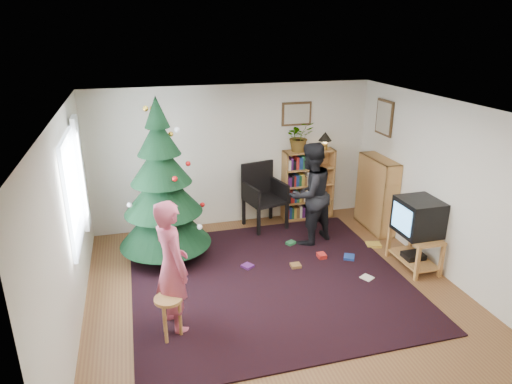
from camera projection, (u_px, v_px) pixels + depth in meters
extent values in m
plane|color=brown|center=(275.00, 292.00, 6.24)|extent=(5.00, 5.00, 0.00)
plane|color=white|center=(279.00, 110.00, 5.38)|extent=(5.00, 5.00, 0.00)
cube|color=silver|center=(234.00, 156.00, 8.07)|extent=(5.00, 0.02, 2.50)
cube|color=silver|center=(375.00, 324.00, 3.55)|extent=(5.00, 0.02, 2.50)
cube|color=silver|center=(68.00, 229.00, 5.19)|extent=(0.02, 5.00, 2.50)
cube|color=silver|center=(445.00, 190.00, 6.43)|extent=(0.02, 5.00, 2.50)
cube|color=black|center=(269.00, 280.00, 6.51)|extent=(3.80, 3.60, 0.02)
cube|color=silver|center=(73.00, 191.00, 5.65)|extent=(0.04, 1.20, 1.40)
cube|color=silver|center=(81.00, 174.00, 6.30)|extent=(0.06, 0.35, 1.60)
cube|color=#4C3319|center=(297.00, 114.00, 8.09)|extent=(0.55, 0.03, 0.42)
cube|color=beige|center=(297.00, 114.00, 8.09)|extent=(0.47, 0.01, 0.34)
cube|color=#4C3319|center=(384.00, 118.00, 7.76)|extent=(0.03, 0.50, 0.60)
cube|color=beige|center=(384.00, 118.00, 7.76)|extent=(0.01, 0.42, 0.52)
cylinder|color=#3F2816|center=(167.00, 250.00, 7.10)|extent=(0.13, 0.13, 0.27)
cone|color=black|center=(164.00, 219.00, 6.92)|extent=(1.39, 1.39, 0.79)
cone|color=black|center=(162.00, 190.00, 6.76)|extent=(1.17, 1.17, 0.70)
cone|color=black|center=(160.00, 162.00, 6.61)|extent=(0.90, 0.90, 0.62)
cone|color=black|center=(158.00, 136.00, 6.47)|extent=(0.63, 0.63, 0.54)
cone|color=black|center=(156.00, 112.00, 6.35)|extent=(0.36, 0.36, 0.45)
cube|color=#C58A46|center=(308.00, 184.00, 8.47)|extent=(0.95, 0.30, 1.30)
cube|color=#C58A46|center=(309.00, 151.00, 8.25)|extent=(0.95, 0.30, 0.03)
cube|color=#C58A46|center=(377.00, 194.00, 7.99)|extent=(0.30, 0.95, 1.30)
cube|color=#C58A46|center=(380.00, 159.00, 7.77)|extent=(0.30, 0.95, 0.03)
cube|color=#C58A46|center=(416.00, 234.00, 6.73)|extent=(0.45, 0.82, 0.04)
cube|color=#C58A46|center=(417.00, 265.00, 6.44)|extent=(0.05, 0.05, 0.51)
cube|color=#C58A46|center=(441.00, 261.00, 6.53)|extent=(0.05, 0.05, 0.51)
cube|color=#C58A46|center=(389.00, 241.00, 7.12)|extent=(0.05, 0.05, 0.51)
cube|color=#C58A46|center=(411.00, 239.00, 7.22)|extent=(0.05, 0.05, 0.51)
cube|color=#C58A46|center=(413.00, 259.00, 6.88)|extent=(0.41, 0.78, 0.03)
cube|color=black|center=(413.00, 256.00, 6.86)|extent=(0.30, 0.25, 0.08)
cube|color=black|center=(419.00, 217.00, 6.64)|extent=(0.55, 0.60, 0.53)
cube|color=#5AAEF6|center=(402.00, 219.00, 6.57)|extent=(0.01, 0.47, 0.38)
cube|color=black|center=(265.00, 200.00, 8.08)|extent=(0.75, 0.75, 0.05)
cube|color=black|center=(261.00, 178.00, 8.23)|extent=(0.62, 0.19, 0.63)
cube|color=black|center=(254.00, 221.00, 7.84)|extent=(0.06, 0.06, 0.51)
cube|color=black|center=(285.00, 218.00, 7.98)|extent=(0.06, 0.06, 0.51)
cube|color=black|center=(246.00, 209.00, 8.36)|extent=(0.06, 0.06, 0.51)
cube|color=black|center=(275.00, 206.00, 8.50)|extent=(0.06, 0.06, 0.51)
cylinder|color=#C58A46|center=(168.00, 299.00, 5.16)|extent=(0.33, 0.33, 0.04)
cylinder|color=#C58A46|center=(180.00, 318.00, 5.28)|extent=(0.04, 0.04, 0.51)
cylinder|color=#C58A46|center=(164.00, 315.00, 5.33)|extent=(0.04, 0.04, 0.51)
cylinder|color=#C58A46|center=(166.00, 325.00, 5.14)|extent=(0.04, 0.04, 0.51)
imported|color=#B64961|center=(172.00, 266.00, 5.27)|extent=(0.56, 0.69, 1.63)
imported|color=black|center=(310.00, 194.00, 7.40)|extent=(1.02, 0.92, 1.71)
imported|color=gray|center=(299.00, 136.00, 8.11)|extent=(0.52, 0.46, 0.54)
cylinder|color=#A57F33|center=(325.00, 147.00, 8.31)|extent=(0.10, 0.10, 0.10)
sphere|color=#FFD88C|center=(325.00, 141.00, 8.27)|extent=(0.10, 0.10, 0.10)
cone|color=black|center=(325.00, 136.00, 8.24)|extent=(0.24, 0.24, 0.16)
cube|color=#A51E19|center=(322.00, 256.00, 7.12)|extent=(0.20, 0.20, 0.08)
cube|color=navy|center=(349.00, 257.00, 7.10)|extent=(0.20, 0.20, 0.08)
cube|color=#1E592D|center=(291.00, 243.00, 7.55)|extent=(0.20, 0.20, 0.08)
cube|color=gold|center=(374.00, 244.00, 7.52)|extent=(0.20, 0.20, 0.08)
cube|color=brown|center=(296.00, 265.00, 6.85)|extent=(0.20, 0.20, 0.08)
cube|color=beige|center=(367.00, 277.00, 6.54)|extent=(0.20, 0.20, 0.08)
cube|color=#4C1959|center=(248.00, 266.00, 6.84)|extent=(0.20, 0.20, 0.08)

